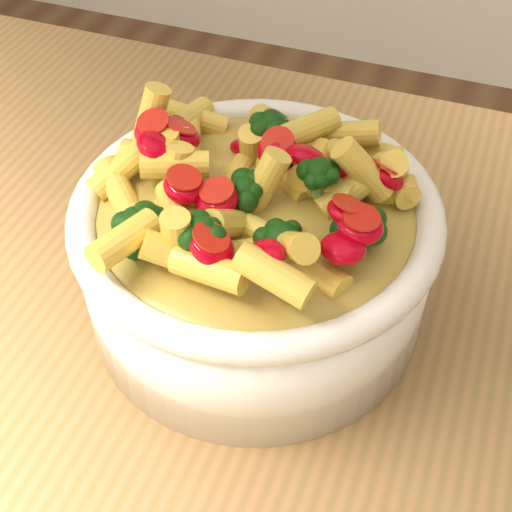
% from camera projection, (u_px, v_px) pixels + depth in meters
% --- Properties ---
extents(table, '(1.20, 0.80, 0.90)m').
position_uv_depth(table, '(307.00, 456.00, 0.58)').
color(table, '#A47246').
rests_on(table, ground).
extents(serving_bowl, '(0.26, 0.26, 0.11)m').
position_uv_depth(serving_bowl, '(256.00, 255.00, 0.52)').
color(serving_bowl, white).
rests_on(serving_bowl, table).
extents(pasta_salad, '(0.21, 0.21, 0.05)m').
position_uv_depth(pasta_salad, '(256.00, 181.00, 0.47)').
color(pasta_salad, '#FFDF50').
rests_on(pasta_salad, serving_bowl).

